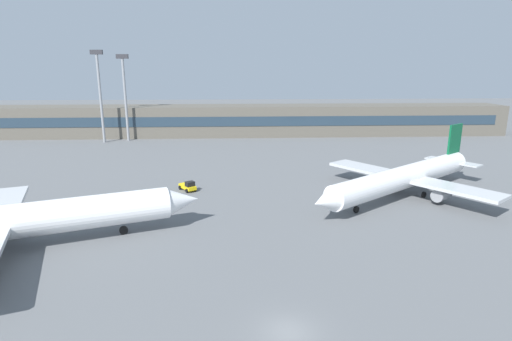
{
  "coord_description": "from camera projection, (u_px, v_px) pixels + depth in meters",
  "views": [
    {
      "loc": [
        -3.9,
        -27.83,
        20.29
      ],
      "look_at": [
        -0.55,
        40.0,
        3.0
      ],
      "focal_mm": 28.54,
      "sensor_mm": 36.0,
      "label": 1
    }
  ],
  "objects": [
    {
      "name": "baggage_tug_yellow",
      "position": [
        188.0,
        186.0,
        68.63
      ],
      "size": [
        3.3,
        3.81,
        1.75
      ],
      "color": "yellow",
      "rests_on": "ground_plane"
    },
    {
      "name": "ground_plane",
      "position": [
        259.0,
        187.0,
        70.85
      ],
      "size": [
        400.0,
        400.0,
        0.0
      ],
      "primitive_type": "plane",
      "color": "slate"
    },
    {
      "name": "floodlight_tower_east",
      "position": [
        125.0,
        91.0,
        112.52
      ],
      "size": [
        3.2,
        0.8,
        23.72
      ],
      "color": "gray",
      "rests_on": "ground_plane"
    },
    {
      "name": "airplane_near",
      "position": [
        1.0,
        224.0,
        45.2
      ],
      "size": [
        43.68,
        31.26,
        11.21
      ],
      "color": "white",
      "rests_on": "ground_plane"
    },
    {
      "name": "airplane_mid",
      "position": [
        404.0,
        178.0,
        64.96
      ],
      "size": [
        35.37,
        28.23,
        10.33
      ],
      "color": "white",
      "rests_on": "ground_plane"
    },
    {
      "name": "terminal_building",
      "position": [
        249.0,
        120.0,
        124.36
      ],
      "size": [
        155.62,
        12.13,
        9.0
      ],
      "color": "#5B564C",
      "rests_on": "ground_plane"
    },
    {
      "name": "floodlight_tower_west",
      "position": [
        100.0,
        90.0,
        109.6
      ],
      "size": [
        3.2,
        0.8,
        24.75
      ],
      "color": "gray",
      "rests_on": "ground_plane"
    }
  ]
}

